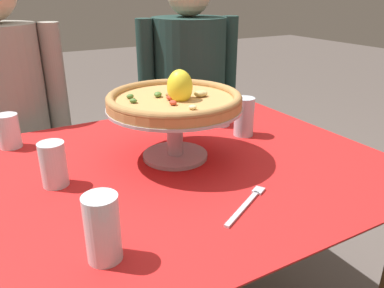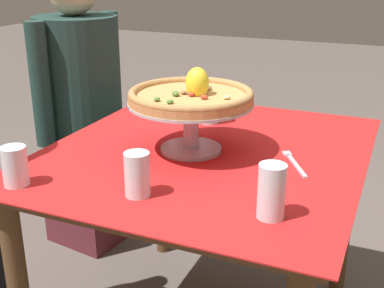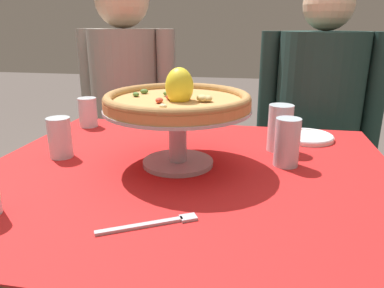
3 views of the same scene
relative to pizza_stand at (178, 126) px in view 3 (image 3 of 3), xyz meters
name	(u,v)px [view 3 (image 3 of 3)]	position (x,y,z in m)	size (l,w,h in m)	color
dining_table	(186,209)	(0.03, -0.04, -0.22)	(1.07, 0.95, 0.72)	brown
pizza_stand	(178,126)	(0.00, 0.00, 0.00)	(0.38, 0.38, 0.16)	#B7B7C1
pizza	(177,100)	(0.00, 0.00, 0.07)	(0.38, 0.38, 0.10)	tan
water_glass_back_right	(280,131)	(0.27, 0.17, -0.05)	(0.07, 0.07, 0.14)	silver
water_glass_side_left	(60,140)	(-0.34, 0.00, -0.06)	(0.06, 0.06, 0.11)	silver
water_glass_side_right	(287,145)	(0.28, 0.05, -0.05)	(0.07, 0.07, 0.13)	silver
water_glass_back_left	(88,114)	(-0.41, 0.32, -0.06)	(0.07, 0.07, 0.11)	white
side_plate	(306,137)	(0.36, 0.30, -0.10)	(0.17, 0.17, 0.02)	white
dinner_fork	(154,224)	(0.02, -0.32, -0.10)	(0.18, 0.11, 0.01)	#B7B7C1
diner_left	(129,127)	(-0.39, 0.68, -0.21)	(0.47, 0.36, 1.30)	black
diner_right	(315,134)	(0.45, 0.73, -0.21)	(0.51, 0.41, 1.26)	maroon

